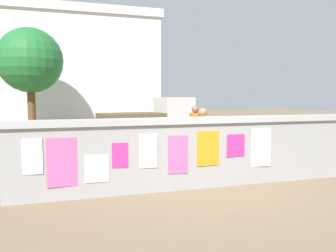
# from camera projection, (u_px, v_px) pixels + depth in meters

# --- Properties ---
(ground) EXTENTS (60.00, 60.00, 0.00)m
(ground) POSITION_uv_depth(u_px,v_px,m) (129.00, 140.00, 14.80)
(ground) COLOR #7A664C
(poster_wall) EXTENTS (7.87, 0.42, 1.47)m
(poster_wall) POSITION_uv_depth(u_px,v_px,m) (201.00, 151.00, 7.14)
(poster_wall) COLOR #999999
(poster_wall) RESTS_ON ground
(auto_rickshaw_truck) EXTENTS (3.74, 1.87, 1.85)m
(auto_rickshaw_truck) POSITION_uv_depth(u_px,v_px,m) (151.00, 122.00, 13.42)
(auto_rickshaw_truck) COLOR black
(auto_rickshaw_truck) RESTS_ON ground
(motorcycle) EXTENTS (1.90, 0.56, 0.87)m
(motorcycle) POSITION_uv_depth(u_px,v_px,m) (69.00, 148.00, 9.44)
(motorcycle) COLOR black
(motorcycle) RESTS_ON ground
(bicycle_near) EXTENTS (1.71, 0.44, 0.95)m
(bicycle_near) POSITION_uv_depth(u_px,v_px,m) (267.00, 150.00, 9.85)
(bicycle_near) COLOR black
(bicycle_near) RESTS_ON ground
(bicycle_far) EXTENTS (1.71, 0.44, 0.95)m
(bicycle_far) POSITION_uv_depth(u_px,v_px,m) (239.00, 140.00, 11.95)
(bicycle_far) COLOR black
(bicycle_far) RESTS_ON ground
(person_walking) EXTENTS (0.45, 0.45, 1.62)m
(person_walking) POSITION_uv_depth(u_px,v_px,m) (195.00, 126.00, 10.35)
(person_walking) COLOR #D83F72
(person_walking) RESTS_ON ground
(person_bystander) EXTENTS (0.47, 0.47, 1.62)m
(person_bystander) POSITION_uv_depth(u_px,v_px,m) (202.00, 134.00, 8.24)
(person_bystander) COLOR #D83F72
(person_bystander) RESTS_ON ground
(tree_roadside) EXTENTS (3.21, 3.21, 5.28)m
(tree_roadside) POSITION_uv_depth(u_px,v_px,m) (30.00, 61.00, 16.98)
(tree_roadside) COLOR brown
(tree_roadside) RESTS_ON ground
(building_background) EXTENTS (10.44, 7.00, 7.37)m
(building_background) POSITION_uv_depth(u_px,v_px,m) (77.00, 70.00, 23.54)
(building_background) COLOR silver
(building_background) RESTS_ON ground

